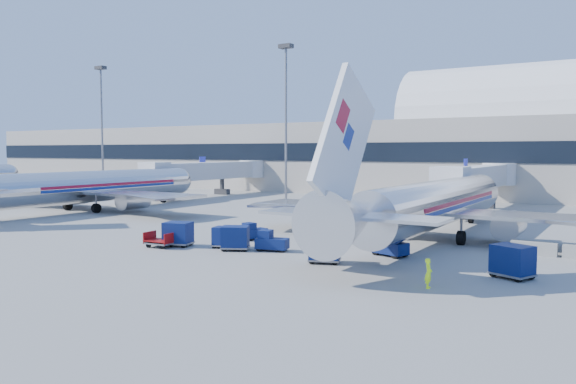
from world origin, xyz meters
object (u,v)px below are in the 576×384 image
Objects in this scene: mast_west at (286,99)px; airliner_main at (432,204)px; barrier_near at (534,248)px; tug_left at (253,232)px; tug_lead at (271,242)px; jetbridge_mid at (213,171)px; cart_solo_near at (325,249)px; cart_train_b at (225,237)px; cart_train_a at (235,237)px; airliner_mid at (88,187)px; mast_far_west at (102,109)px; ramp_worker at (428,273)px; cart_train_c at (178,233)px; cart_solo_far at (513,261)px; cart_open_red at (160,242)px; jetbridge_near at (480,178)px; tug_right at (389,245)px.

airliner_main is at bearing -40.36° from mast_west.
tug_left is (-20.48, -4.84, 0.19)m from barrier_near.
jetbridge_mid is at bearing 120.02° from tug_lead.
cart_solo_near is (41.41, -38.97, -2.99)m from jetbridge_mid.
cart_solo_near is at bearing -103.26° from airliner_main.
cart_train_b reaches higher than tug_left.
airliner_main is at bearing 20.58° from cart_train_a.
airliner_mid is 1.65× the size of mast_far_west.
jetbridge_mid is 17.34× the size of ramp_worker.
airliner_mid is at bearing 137.61° from cart_train_c.
tug_lead is at bearing -156.24° from cart_solo_far.
jetbridge_mid is 1.22× the size of mast_west.
cart_train_a is at bearing -6.35° from cart_train_c.
airliner_mid is 41.07m from cart_solo_near.
cart_train_a is 0.95× the size of cart_solo_far.
tug_lead is 1.58× the size of ramp_worker.
cart_solo_near is at bearing -146.98° from cart_solo_far.
tug_left is 1.08× the size of cart_open_red.
airliner_mid is 14.87× the size of tug_lead.
jetbridge_mid is at bearing 115.67° from cart_train_b.
airliner_mid reaches higher than tug_left.
jetbridge_near is at bearing 66.59° from cart_open_red.
jetbridge_near is 11.60× the size of tug_left.
mast_far_west is 72.96m from tug_lead.
tug_lead is at bearing -3.59° from cart_train_b.
cart_solo_near reaches higher than ramp_worker.
airliner_mid is at bearing 177.13° from barrier_near.
jetbridge_near is 10.98× the size of tug_lead.
mast_far_west is 8.65× the size of cart_solo_far.
cart_solo_far is (52.50, -37.13, -2.92)m from jetbridge_mid.
cart_open_red is at bearing -28.52° from airliner_mid.
airliner_main is 13.17m from cart_solo_near.
mast_west is 46.96m from tug_right.
cart_solo_near is (39.01, -12.67, -1.99)m from airliner_mid.
mast_far_west and mast_west have the same top height.
airliner_main is 1.35× the size of jetbridge_near.
jetbridge_mid is 51.89m from tug_lead.
jetbridge_near is at bearing 68.92° from cart_solo_near.
airliner_mid is at bearing 60.47° from ramp_worker.
mast_far_west is 8.28× the size of tug_right.
mast_far_west is 9.11× the size of cart_train_a.
tug_left is at bearing -46.51° from jetbridge_mid.
tug_left is at bearing -149.54° from airliner_main.
jetbridge_mid is (-42.00, 0.00, 0.00)m from jetbridge_near.
airliner_main reaches higher than barrier_near.
airliner_main is 26.43m from jetbridge_near.
airliner_main is 1.65× the size of mast_far_west.
ramp_worker is (17.28, -8.31, 0.15)m from tug_left.
cart_train_c is at bearing -174.38° from cart_train_b.
mast_far_west reaches higher than cart_solo_near.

